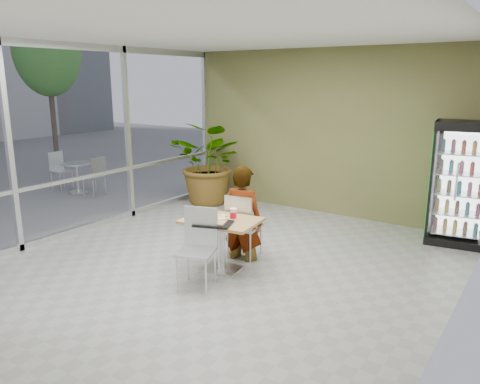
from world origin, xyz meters
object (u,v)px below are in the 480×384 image
(potted_plant, at_px, (211,163))
(cafeteria_tray, at_px, (213,224))
(chair_far, at_px, (241,222))
(chair_near, at_px, (199,241))
(beverage_fridge, at_px, (460,184))
(seated_woman, at_px, (243,222))
(dining_table, at_px, (221,234))
(soda_cup, at_px, (233,215))

(potted_plant, bearing_deg, cafeteria_tray, -51.71)
(chair_far, bearing_deg, chair_near, 84.76)
(beverage_fridge, bearing_deg, chair_near, -132.14)
(seated_woman, relative_size, cafeteria_tray, 3.56)
(chair_far, xyz_separation_m, seated_woman, (-0.01, 0.05, -0.02))
(dining_table, relative_size, chair_far, 1.12)
(seated_woman, relative_size, beverage_fridge, 0.86)
(dining_table, bearing_deg, potted_plant, 130.06)
(dining_table, xyz_separation_m, seated_woman, (-0.04, 0.58, 0.02))
(chair_near, relative_size, beverage_fridge, 0.51)
(chair_far, distance_m, chair_near, 1.04)
(potted_plant, bearing_deg, beverage_fridge, 3.25)
(chair_far, relative_size, seated_woman, 0.57)
(chair_near, distance_m, soda_cup, 0.64)
(chair_far, height_order, cafeteria_tray, chair_far)
(seated_woman, relative_size, soda_cup, 10.34)
(seated_woman, bearing_deg, potted_plant, -51.26)
(seated_woman, distance_m, potted_plant, 3.24)
(chair_near, bearing_deg, dining_table, 71.89)
(chair_near, bearing_deg, seated_woman, 72.81)
(soda_cup, height_order, cafeteria_tray, soda_cup)
(chair_far, distance_m, cafeteria_tray, 0.81)
(seated_woman, xyz_separation_m, potted_plant, (-2.33, 2.23, 0.33))
(seated_woman, bearing_deg, cafeteria_tray, 89.06)
(chair_near, height_order, beverage_fridge, beverage_fridge)
(dining_table, height_order, chair_near, chair_near)
(chair_far, bearing_deg, soda_cup, 103.88)
(chair_near, relative_size, cafeteria_tray, 2.12)
(seated_woman, bearing_deg, beverage_fridge, -142.33)
(chair_near, relative_size, potted_plant, 0.58)
(soda_cup, height_order, potted_plant, potted_plant)
(soda_cup, distance_m, cafeteria_tray, 0.34)
(chair_far, relative_size, soda_cup, 5.94)
(seated_woman, xyz_separation_m, beverage_fridge, (2.50, 2.51, 0.44))
(seated_woman, bearing_deg, chair_near, 85.36)
(chair_near, xyz_separation_m, seated_woman, (-0.05, 1.09, -0.04))
(chair_near, bearing_deg, soda_cup, 56.06)
(dining_table, xyz_separation_m, beverage_fridge, (2.46, 3.08, 0.45))
(chair_far, relative_size, cafeteria_tray, 2.05)
(chair_far, bearing_deg, cafeteria_tray, 88.52)
(dining_table, height_order, soda_cup, soda_cup)
(soda_cup, bearing_deg, chair_near, -103.96)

